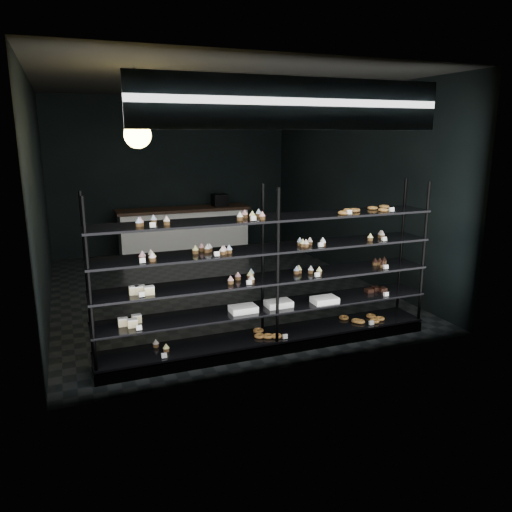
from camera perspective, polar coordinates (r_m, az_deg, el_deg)
name	(u,v)px	position (r m, az deg, el deg)	size (l,w,h in m)	color
room	(213,190)	(7.86, -4.94, 7.47)	(5.01, 6.01, 3.20)	black
display_shelf	(268,297)	(5.77, 1.34, -4.71)	(4.00, 0.50, 1.91)	black
signage	(296,103)	(5.08, 4.62, 17.01)	(3.30, 0.05, 0.50)	#0D1543
pendant_lamp	(138,135)	(6.02, -13.39, 13.34)	(0.31, 0.31, 0.88)	black
service_counter	(185,231)	(10.45, -8.17, 2.87)	(2.70, 0.65, 1.23)	silver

